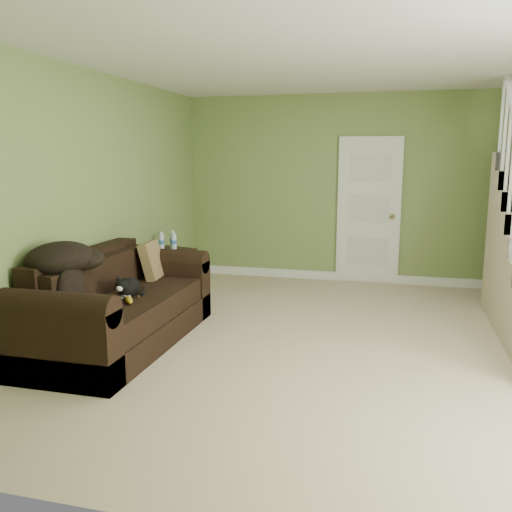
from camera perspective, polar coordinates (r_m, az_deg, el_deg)
The scene contains 14 objects.
floor at distance 5.24m, azimuth 8.60°, elevation -9.22°, with size 5.00×5.50×0.01m, color tan.
ceiling at distance 5.01m, azimuth 9.47°, elevation 20.04°, with size 5.00×5.50×0.01m, color white.
wall_back at distance 7.69m, azimuth 11.13°, elevation 6.88°, with size 5.00×0.04×2.60m, color olive.
wall_front at distance 2.26m, azimuth 1.86°, elevation -1.14°, with size 5.00×0.04×2.60m, color olive.
wall_left at distance 5.77m, azimuth -16.63°, elevation 5.51°, with size 0.04×5.50×2.60m, color olive.
baseboard_back at distance 7.83m, azimuth 10.80°, elevation -2.22°, with size 5.00×0.04×0.12m, color white.
baseboard_left at distance 5.98m, azimuth -15.76°, elevation -6.40°, with size 0.04×5.50×0.12m, color white.
door at distance 7.67m, azimuth 11.78°, elevation 4.64°, with size 0.86×0.12×2.02m.
sofa at distance 5.29m, azimuth -14.32°, elevation -5.46°, with size 0.96×2.22×0.88m.
side_table at distance 6.94m, azimuth -9.01°, elevation -1.69°, with size 0.62×0.62×0.83m.
cat at distance 5.13m, azimuth -13.37°, elevation -3.25°, with size 0.25×0.48×0.23m.
banana at distance 4.93m, azimuth -13.23°, elevation -4.52°, with size 0.06×0.20×0.06m, color gold.
throw_pillow at distance 5.86m, azimuth -10.87°, elevation -0.43°, with size 0.10×0.40×0.40m, color #4C361E.
throw_blanket at distance 4.87m, azimuth -19.90°, elevation -0.18°, with size 0.50×0.66×0.27m, color black.
Camera 1 is at (0.49, -4.91, 1.76)m, focal length 38.00 mm.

